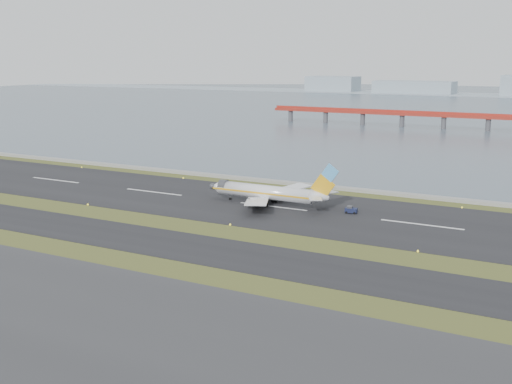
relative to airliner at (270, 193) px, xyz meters
The scene contains 9 objects.
ground 31.62m from the airliner, 86.79° to the right, with size 1000.00×1000.00×0.00m, color #304117.
apron_strip 86.47m from the airliner, 88.83° to the right, with size 1000.00×50.00×0.10m, color #2D2D30.
taxiway_strip 43.55m from the airliner, 87.67° to the right, with size 1000.00×18.00×0.10m, color black.
runway_strip 4.08m from the airliner, 38.15° to the right, with size 1000.00×45.00×0.10m, color black.
seawall 28.82m from the airliner, 86.48° to the left, with size 1000.00×2.50×1.00m, color gray.
bay_water 428.63m from the airliner, 89.76° to the left, with size 1400.00×800.00×1.30m, color #455563.
red_pier 219.73m from the airliner, 84.32° to the left, with size 260.00×5.00×10.20m.
airliner is the anchor object (origin of this frame).
pushback_tug 22.98m from the airliner, ahead, with size 3.26×2.17×1.96m.
Camera 1 is at (76.28, -119.58, 39.06)m, focal length 45.00 mm.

